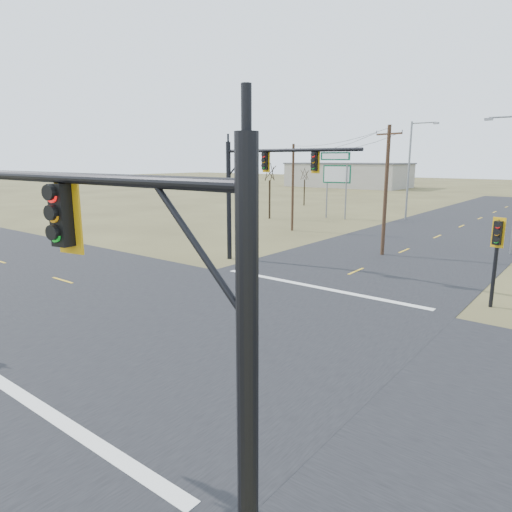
# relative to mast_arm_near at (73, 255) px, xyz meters

# --- Properties ---
(ground) EXTENTS (320.00, 320.00, 0.00)m
(ground) POSITION_rel_mast_arm_near_xyz_m (-4.61, 8.75, -5.06)
(ground) COLOR brown
(ground) RESTS_ON ground
(road_ew) EXTENTS (160.00, 14.00, 0.02)m
(road_ew) POSITION_rel_mast_arm_near_xyz_m (-4.61, 8.75, -5.05)
(road_ew) COLOR black
(road_ew) RESTS_ON ground
(road_ns) EXTENTS (14.00, 160.00, 0.02)m
(road_ns) POSITION_rel_mast_arm_near_xyz_m (-4.61, 8.75, -5.05)
(road_ns) COLOR black
(road_ns) RESTS_ON ground
(stop_bar_near) EXTENTS (12.00, 0.40, 0.01)m
(stop_bar_near) POSITION_rel_mast_arm_near_xyz_m (-4.61, 1.25, -5.03)
(stop_bar_near) COLOR silver
(stop_bar_near) RESTS_ON road_ns
(stop_bar_far) EXTENTS (12.00, 0.40, 0.01)m
(stop_bar_far) POSITION_rel_mast_arm_near_xyz_m (-4.61, 16.25, -5.03)
(stop_bar_far) COLOR silver
(stop_bar_far) RESTS_ON road_ns
(mast_arm_near) EXTENTS (10.34, 0.49, 6.94)m
(mast_arm_near) POSITION_rel_mast_arm_near_xyz_m (0.00, 0.00, 0.00)
(mast_arm_near) COLOR black
(mast_arm_near) RESTS_ON ground
(mast_arm_far) EXTENTS (9.57, 0.41, 7.75)m
(mast_arm_far) POSITION_rel_mast_arm_near_xyz_m (-10.23, 18.83, 0.50)
(mast_arm_far) COLOR black
(mast_arm_far) RESTS_ON ground
(pedestal_signal_ne) EXTENTS (0.63, 0.54, 4.16)m
(pedestal_signal_ne) POSITION_rel_mast_arm_near_xyz_m (3.24, 18.23, -2.00)
(pedestal_signal_ne) COLOR black
(pedestal_signal_ne) RESTS_ON ground
(utility_pole_near) EXTENTS (2.08, 0.87, 8.91)m
(utility_pole_near) POSITION_rel_mast_arm_near_xyz_m (-5.35, 26.43, -0.41)
(utility_pole_near) COLOR #402A1B
(utility_pole_near) RESTS_ON ground
(utility_pole_far) EXTENTS (1.93, 0.61, 8.03)m
(utility_pole_far) POSITION_rel_mast_arm_near_xyz_m (-16.65, 31.97, -0.84)
(utility_pole_far) COLOR #402A1B
(utility_pole_far) RESTS_ON ground
(highway_sign) EXTENTS (3.16, 0.66, 6.00)m
(highway_sign) POSITION_rel_mast_arm_near_xyz_m (-17.66, 42.45, -0.81)
(highway_sign) COLOR slate
(highway_sign) RESTS_ON ground
(streetlight_c) EXTENTS (2.97, 0.45, 10.61)m
(streetlight_c) POSITION_rel_mast_arm_near_xyz_m (-10.72, 46.31, 0.90)
(streetlight_c) COLOR slate
(streetlight_c) RESTS_ON ground
(bare_tree_a) EXTENTS (3.56, 3.56, 6.80)m
(bare_tree_a) POSITION_rel_mast_arm_near_xyz_m (-23.62, 37.84, 0.32)
(bare_tree_a) COLOR black
(bare_tree_a) RESTS_ON ground
(bare_tree_b) EXTENTS (2.29, 2.29, 5.78)m
(bare_tree_b) POSITION_rel_mast_arm_near_xyz_m (-28.58, 53.19, -0.44)
(bare_tree_b) COLOR black
(bare_tree_b) RESTS_ON ground
(warehouse_left) EXTENTS (28.00, 14.00, 5.50)m
(warehouse_left) POSITION_rel_mast_arm_near_xyz_m (-44.61, 98.75, -2.31)
(warehouse_left) COLOR #9E988C
(warehouse_left) RESTS_ON ground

